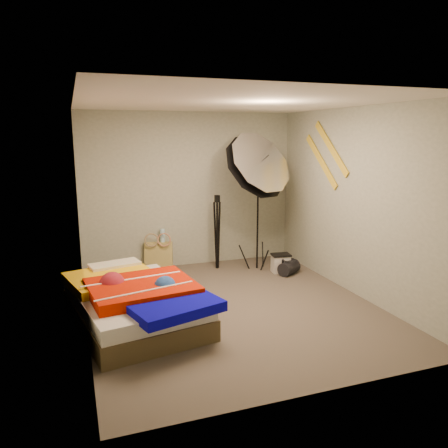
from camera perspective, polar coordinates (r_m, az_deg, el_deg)
name	(u,v)px	position (r m, az deg, el deg)	size (l,w,h in m)	color
floor	(232,307)	(5.62, 1.09, -10.78)	(4.00, 4.00, 0.00)	#4F473D
ceiling	(233,103)	(5.21, 1.20, 15.58)	(4.00, 4.00, 0.00)	silver
wall_back	(190,190)	(7.16, -4.50, 4.42)	(3.50, 3.50, 0.00)	#9EA391
wall_front	(322,250)	(3.51, 12.69, -3.31)	(3.50, 3.50, 0.00)	#9EA391
wall_left	(81,219)	(4.95, -18.21, 0.67)	(4.00, 4.00, 0.00)	#9EA391
wall_right	(355,202)	(6.10, 16.74, 2.73)	(4.00, 4.00, 0.00)	#9EA391
tote_bag	(159,256)	(7.14, -8.54, -4.11)	(0.44, 0.13, 0.44)	tan
wrapping_roll	(163,249)	(7.11, -7.97, -3.28)	(0.08, 0.08, 0.66)	#55ADCD
camera_case	(281,264)	(6.99, 7.41, -5.16)	(0.27, 0.19, 0.27)	beige
duffel_bag	(289,268)	(6.90, 8.48, -5.67)	(0.21, 0.21, 0.35)	black
wall_stripe_upper	(331,148)	(6.52, 13.83, 9.60)	(0.02, 1.10, 0.10)	gold
wall_stripe_lower	(321,161)	(6.74, 12.58, 8.01)	(0.02, 1.10, 0.10)	gold
bed	(135,302)	(5.17, -11.52, -9.89)	(1.62, 2.09, 0.53)	#483B23
photo_umbrella	(255,168)	(6.67, 4.10, 7.35)	(1.23, 1.05, 2.30)	black
camera_tripod	(217,227)	(7.00, -0.89, -0.37)	(0.08, 0.08, 1.20)	black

